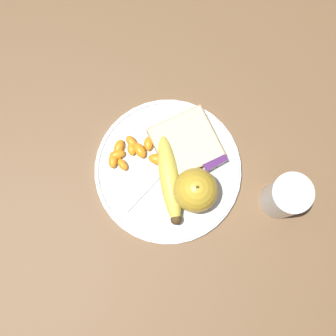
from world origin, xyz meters
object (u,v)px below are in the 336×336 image
at_px(banana, 170,180).
at_px(fork, 160,173).
at_px(jam_packet, 212,158).
at_px(juice_glass, 285,197).
at_px(apple, 195,190).
at_px(bread_slice, 186,143).
at_px(plate, 168,170).

xyz_separation_m(banana, fork, (-0.01, 0.02, -0.02)).
bearing_deg(jam_packet, juice_glass, -60.88).
bearing_deg(jam_packet, banana, 178.80).
xyz_separation_m(apple, banana, (-0.03, 0.04, -0.02)).
relative_size(bread_slice, fork, 0.75).
distance_m(fork, jam_packet, 0.10).
height_order(juice_glass, apple, juice_glass).
bearing_deg(juice_glass, apple, 146.32).
relative_size(apple, fork, 0.56).
bearing_deg(juice_glass, banana, 141.06).
distance_m(plate, juice_glass, 0.22).
bearing_deg(fork, apple, -77.44).
bearing_deg(bread_slice, fork, -159.88).
relative_size(plate, bread_slice, 2.30).
bearing_deg(plate, apple, -71.48).
height_order(apple, banana, apple).
relative_size(juice_glass, banana, 0.68).
bearing_deg(juice_glass, jam_packet, 119.12).
height_order(bread_slice, fork, bread_slice).
bearing_deg(banana, jam_packet, -1.20).
bearing_deg(juice_glass, plate, 135.47).
distance_m(apple, jam_packet, 0.08).
bearing_deg(bread_slice, jam_packet, -59.68).
distance_m(apple, bread_slice, 0.10).
height_order(plate, apple, apple).
bearing_deg(apple, jam_packet, 33.52).
height_order(plate, fork, fork).
bearing_deg(plate, banana, -111.29).
distance_m(juice_glass, fork, 0.23).
relative_size(juice_glass, bread_slice, 0.94).
xyz_separation_m(fork, jam_packet, (0.10, -0.02, 0.01)).
xyz_separation_m(plate, juice_glass, (0.15, -0.15, 0.05)).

